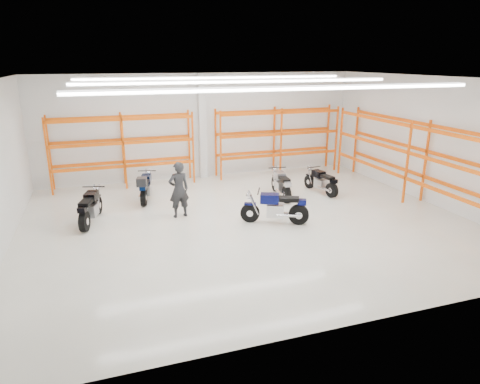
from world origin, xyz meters
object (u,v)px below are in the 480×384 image
object	(u,v)px
motorcycle_back_b	(145,187)
motorcycle_back_d	(322,182)
standing_man	(179,190)
motorcycle_back_a	(90,209)
structural_column	(202,127)
motorcycle_back_c	(281,185)
motorcycle_main	(278,208)

from	to	relation	value
motorcycle_back_b	motorcycle_back_d	size ratio (longest dim) A/B	1.09
standing_man	motorcycle_back_a	bearing A→B (deg)	-13.83
motorcycle_back_b	structural_column	size ratio (longest dim) A/B	0.47
standing_man	structural_column	xyz separation A→B (m)	(1.97, 4.65, 1.31)
motorcycle_back_b	structural_column	world-z (taller)	structural_column
motorcycle_back_b	motorcycle_back_c	world-z (taller)	motorcycle_back_b
motorcycle_back_b	motorcycle_main	bearing A→B (deg)	-44.13
motorcycle_main	motorcycle_back_b	world-z (taller)	motorcycle_back_b
motorcycle_back_a	motorcycle_back_c	bearing A→B (deg)	4.76
motorcycle_back_d	standing_man	world-z (taller)	standing_man
motorcycle_back_a	motorcycle_back_c	distance (m)	6.91
motorcycle_back_a	motorcycle_back_b	world-z (taller)	motorcycle_back_b
motorcycle_main	structural_column	bearing A→B (deg)	98.09
motorcycle_back_b	motorcycle_back_c	xyz separation A→B (m)	(4.95, -1.16, -0.04)
motorcycle_back_a	motorcycle_back_b	size ratio (longest dim) A/B	1.00
standing_man	structural_column	bearing A→B (deg)	-120.91
motorcycle_main	standing_man	world-z (taller)	standing_man
motorcycle_main	motorcycle_back_a	world-z (taller)	motorcycle_main
motorcycle_main	motorcycle_back_a	distance (m)	5.98
motorcycle_main	structural_column	xyz separation A→B (m)	(-0.89, 6.26, 1.75)
motorcycle_main	motorcycle_back_d	size ratio (longest dim) A/B	1.06
structural_column	motorcycle_main	bearing A→B (deg)	-81.91
motorcycle_back_b	motorcycle_back_a	bearing A→B (deg)	-138.10
motorcycle_back_d	standing_man	bearing A→B (deg)	-171.99
structural_column	motorcycle_back_a	bearing A→B (deg)	-137.62
motorcycle_back_a	structural_column	bearing A→B (deg)	42.38
motorcycle_back_b	standing_man	distance (m)	2.25
structural_column	motorcycle_back_b	bearing A→B (deg)	-137.29
motorcycle_back_b	structural_column	xyz separation A→B (m)	(2.85, 2.63, 1.73)
motorcycle_main	motorcycle_back_d	xyz separation A→B (m)	(2.92, 2.42, -0.06)
motorcycle_back_b	motorcycle_back_c	bearing A→B (deg)	-13.22
motorcycle_main	motorcycle_back_c	xyz separation A→B (m)	(1.21, 2.46, -0.02)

